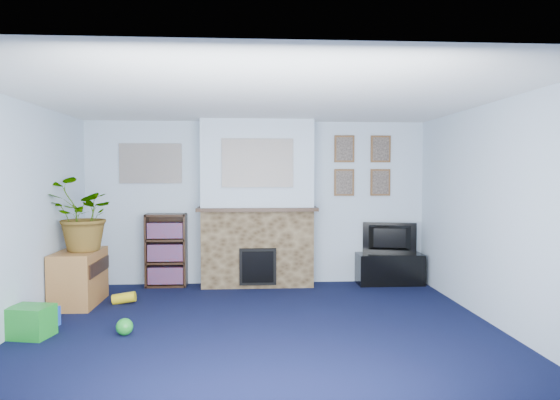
{
  "coord_description": "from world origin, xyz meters",
  "views": [
    {
      "loc": [
        -0.13,
        -5.15,
        1.63
      ],
      "look_at": [
        0.25,
        0.84,
        1.31
      ],
      "focal_mm": 32.0,
      "sensor_mm": 36.0,
      "label": 1
    }
  ],
  "objects": [
    {
      "name": "green_crate",
      "position": [
        -2.3,
        -0.1,
        0.14
      ],
      "size": [
        0.45,
        0.39,
        0.31
      ],
      "primitive_type": "cube",
      "rotation": [
        0.0,
        0.0,
        -0.21
      ],
      "color": "#198C26",
      "rests_on": "ground"
    },
    {
      "name": "bookshelf",
      "position": [
        -1.32,
        2.11,
        0.5
      ],
      "size": [
        0.58,
        0.28,
        1.05
      ],
      "color": "black",
      "rests_on": "ground"
    },
    {
      "name": "mantel_can",
      "position": [
        0.66,
        2.0,
        1.21
      ],
      "size": [
        0.06,
        0.06,
        0.12
      ],
      "primitive_type": "cylinder",
      "color": "blue",
      "rests_on": "chimney_breast"
    },
    {
      "name": "toy_tube",
      "position": [
        -1.69,
        1.14,
        0.07
      ],
      "size": [
        0.29,
        0.13,
        0.17
      ],
      "primitive_type": "cylinder",
      "rotation": [
        0.0,
        1.43,
        0.0
      ],
      "color": "yellow",
      "rests_on": "ground"
    },
    {
      "name": "portrait_tl",
      "position": [
        1.3,
        2.23,
        2.0
      ],
      "size": [
        0.3,
        0.03,
        0.4
      ],
      "primitive_type": "cube",
      "color": "brown",
      "rests_on": "wall_back"
    },
    {
      "name": "floor",
      "position": [
        0.0,
        0.0,
        0.0
      ],
      "size": [
        5.0,
        4.5,
        0.01
      ],
      "primitive_type": "cube",
      "color": "black",
      "rests_on": "ground"
    },
    {
      "name": "sideboard",
      "position": [
        -2.24,
        1.15,
        0.35
      ],
      "size": [
        0.48,
        0.86,
        0.67
      ],
      "primitive_type": "cube",
      "color": "#9D6532",
      "rests_on": "ground"
    },
    {
      "name": "wall_back",
      "position": [
        0.0,
        2.25,
        1.2
      ],
      "size": [
        5.0,
        0.04,
        2.4
      ],
      "primitive_type": "cube",
      "color": "silver",
      "rests_on": "ground"
    },
    {
      "name": "toy_ball",
      "position": [
        -1.38,
        -0.1,
        0.09
      ],
      "size": [
        0.17,
        0.17,
        0.17
      ],
      "primitive_type": "sphere",
      "color": "#198C26",
      "rests_on": "ground"
    },
    {
      "name": "mantel_teddy",
      "position": [
        -0.5,
        2.0,
        1.22
      ],
      "size": [
        0.12,
        0.12,
        0.12
      ],
      "primitive_type": "sphere",
      "color": "slate",
      "rests_on": "chimney_breast"
    },
    {
      "name": "mantel_candle",
      "position": [
        0.23,
        2.0,
        1.23
      ],
      "size": [
        0.05,
        0.05,
        0.15
      ],
      "primitive_type": "cylinder",
      "color": "#B2BFC6",
      "rests_on": "chimney_breast"
    },
    {
      "name": "collage_main",
      "position": [
        0.0,
        1.84,
        1.78
      ],
      "size": [
        1.0,
        0.03,
        0.68
      ],
      "primitive_type": "cube",
      "color": "gray",
      "rests_on": "chimney_breast"
    },
    {
      "name": "television",
      "position": [
        1.95,
        2.05,
        0.68
      ],
      "size": [
        0.79,
        0.29,
        0.45
      ],
      "primitive_type": "imported",
      "rotation": [
        0.0,
        0.0,
        2.89
      ],
      "color": "black",
      "rests_on": "tv_stand"
    },
    {
      "name": "ceiling",
      "position": [
        0.0,
        0.0,
        2.4
      ],
      "size": [
        5.0,
        4.5,
        0.01
      ],
      "primitive_type": "cube",
      "color": "white",
      "rests_on": "wall_back"
    },
    {
      "name": "tv_stand",
      "position": [
        1.95,
        2.03,
        0.22
      ],
      "size": [
        0.96,
        0.4,
        0.45
      ],
      "primitive_type": "cube",
      "color": "black",
      "rests_on": "ground"
    },
    {
      "name": "wall_right",
      "position": [
        2.5,
        0.0,
        1.2
      ],
      "size": [
        0.04,
        4.5,
        2.4
      ],
      "primitive_type": "cube",
      "color": "silver",
      "rests_on": "ground"
    },
    {
      "name": "mantel_clock",
      "position": [
        -0.05,
        2.0,
        1.22
      ],
      "size": [
        0.1,
        0.06,
        0.15
      ],
      "primitive_type": "cube",
      "color": "gold",
      "rests_on": "chimney_breast"
    },
    {
      "name": "toy_block",
      "position": [
        -2.25,
        0.23,
        0.11
      ],
      "size": [
        0.2,
        0.2,
        0.21
      ],
      "primitive_type": "cube",
      "rotation": [
        0.0,
        0.0,
        -0.2
      ],
      "color": "blue",
      "rests_on": "ground"
    },
    {
      "name": "portrait_tr",
      "position": [
        1.85,
        2.23,
        2.0
      ],
      "size": [
        0.3,
        0.03,
        0.4
      ],
      "primitive_type": "cube",
      "color": "brown",
      "rests_on": "wall_back"
    },
    {
      "name": "portrait_bl",
      "position": [
        1.3,
        2.23,
        1.5
      ],
      "size": [
        0.3,
        0.03,
        0.4
      ],
      "primitive_type": "cube",
      "color": "brown",
      "rests_on": "wall_back"
    },
    {
      "name": "portrait_br",
      "position": [
        1.85,
        2.23,
        1.5
      ],
      "size": [
        0.3,
        0.03,
        0.4
      ],
      "primitive_type": "cube",
      "color": "brown",
      "rests_on": "wall_back"
    },
    {
      "name": "collage_left",
      "position": [
        -1.55,
        2.23,
        1.78
      ],
      "size": [
        0.9,
        0.03,
        0.58
      ],
      "primitive_type": "cube",
      "color": "gray",
      "rests_on": "wall_back"
    },
    {
      "name": "wall_front",
      "position": [
        0.0,
        -2.25,
        1.2
      ],
      "size": [
        5.0,
        0.04,
        2.4
      ],
      "primitive_type": "cube",
      "color": "silver",
      "rests_on": "ground"
    },
    {
      "name": "potted_plant",
      "position": [
        -2.19,
        1.1,
        1.13
      ],
      "size": [
        1.09,
        1.08,
        0.92
      ],
      "primitive_type": "imported",
      "rotation": [
        0.0,
        0.0,
        3.87
      ],
      "color": "#26661E",
      "rests_on": "sideboard"
    },
    {
      "name": "chimney_breast",
      "position": [
        0.0,
        2.05,
        1.18
      ],
      "size": [
        1.72,
        0.5,
        2.4
      ],
      "color": "brown",
      "rests_on": "ground"
    },
    {
      "name": "wall_left",
      "position": [
        -2.5,
        0.0,
        1.2
      ],
      "size": [
        0.04,
        4.5,
        2.4
      ],
      "primitive_type": "cube",
      "color": "silver",
      "rests_on": "ground"
    }
  ]
}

